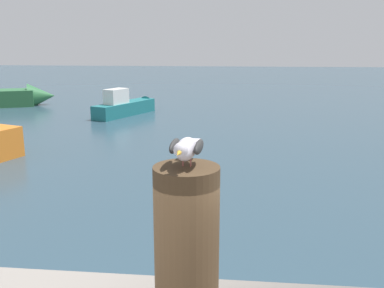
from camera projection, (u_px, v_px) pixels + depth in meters
mooring_post at (187, 246)px, 2.08m from camera, size 0.31×0.31×0.79m
seagull at (186, 148)px, 1.96m from camera, size 0.16×0.39×0.14m
boat_teal at (128, 106)px, 19.51m from camera, size 2.37×4.07×1.28m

